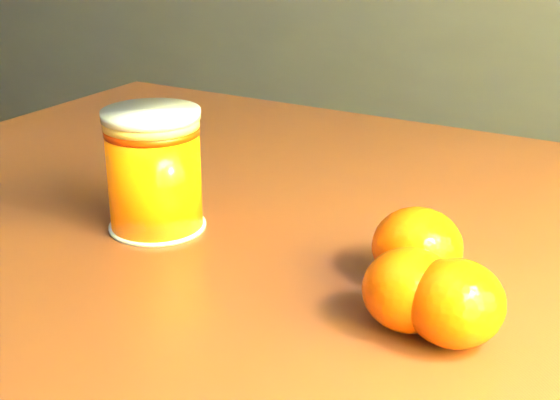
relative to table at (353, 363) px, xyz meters
The scene contains 6 objects.
kitchen_counter 1.50m from the table, 126.80° to the left, with size 3.15×0.60×0.90m, color #4B4C50.
table is the anchor object (origin of this frame).
juice_glass 0.22m from the table, 159.13° to the right, with size 0.08×0.08×0.10m.
orange_front 0.14m from the table, 19.07° to the right, with size 0.06×0.06×0.05m, color #F65404.
orange_back 0.17m from the table, 42.49° to the right, with size 0.06×0.06×0.05m, color #F65404.
orange_extra 0.18m from the table, 33.83° to the right, with size 0.06×0.06×0.05m, color #F65404.
Camera 1 is at (1.16, -0.20, 1.02)m, focal length 50.00 mm.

